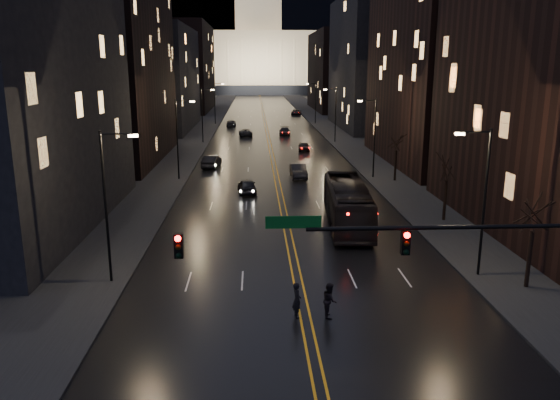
{
  "coord_description": "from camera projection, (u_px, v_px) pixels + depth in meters",
  "views": [
    {
      "loc": [
        -2.49,
        -20.49,
        12.44
      ],
      "look_at": [
        -0.92,
        12.72,
        4.27
      ],
      "focal_mm": 35.0,
      "sensor_mm": 36.0,
      "label": 1
    }
  ],
  "objects": [
    {
      "name": "streetlamp_right_dist",
      "position": [
        315.0,
        101.0,
        119.24
      ],
      "size": [
        2.13,
        0.25,
        9.0
      ],
      "color": "black",
      "rests_on": "ground"
    },
    {
      "name": "sidewalk_right",
      "position": [
        314.0,
        112.0,
        149.68
      ],
      "size": [
        8.0,
        320.0,
        0.16
      ],
      "primitive_type": "cube",
      "color": "black",
      "rests_on": "ground"
    },
    {
      "name": "receding_car_c",
      "position": [
        285.0,
        131.0,
        100.69
      ],
      "size": [
        2.24,
        5.02,
        1.43
      ],
      "primitive_type": "imported",
      "rotation": [
        0.0,
        0.0,
        -0.05
      ],
      "color": "black",
      "rests_on": "ground"
    },
    {
      "name": "tree_right_near",
      "position": [
        534.0,
        213.0,
        30.23
      ],
      "size": [
        2.4,
        2.4,
        6.65
      ],
      "color": "black",
      "rests_on": "ground"
    },
    {
      "name": "building_left_mid",
      "position": [
        111.0,
        54.0,
        71.04
      ],
      "size": [
        12.0,
        30.0,
        28.0
      ],
      "primitive_type": "cube",
      "color": "black",
      "rests_on": "ground"
    },
    {
      "name": "center_line",
      "position": [
        263.0,
        113.0,
        149.05
      ],
      "size": [
        0.62,
        320.0,
        0.01
      ],
      "primitive_type": "cube",
      "color": "orange",
      "rests_on": "road"
    },
    {
      "name": "oncoming_car_d",
      "position": [
        231.0,
        123.0,
        115.27
      ],
      "size": [
        1.98,
        4.81,
        1.39
      ],
      "primitive_type": "imported",
      "rotation": [
        0.0,
        0.0,
        3.15
      ],
      "color": "black",
      "rests_on": "ground"
    },
    {
      "name": "receding_car_a",
      "position": [
        298.0,
        171.0,
        62.17
      ],
      "size": [
        1.76,
        4.86,
        1.59
      ],
      "primitive_type": "imported",
      "rotation": [
        0.0,
        0.0,
        0.02
      ],
      "color": "black",
      "rests_on": "ground"
    },
    {
      "name": "streetlamp_right_mid",
      "position": [
        373.0,
        134.0,
        61.04
      ],
      "size": [
        2.13,
        0.25,
        9.0
      ],
      "color": "black",
      "rests_on": "ground"
    },
    {
      "name": "streetlamp_left_near",
      "position": [
        108.0,
        199.0,
        30.95
      ],
      "size": [
        2.13,
        0.25,
        9.0
      ],
      "color": "black",
      "rests_on": "ground"
    },
    {
      "name": "streetlamp_left_dist",
      "position": [
        216.0,
        101.0,
        118.25
      ],
      "size": [
        2.13,
        0.25,
        9.0
      ],
      "color": "black",
      "rests_on": "ground"
    },
    {
      "name": "streetlamp_left_far",
      "position": [
        203.0,
        112.0,
        89.15
      ],
      "size": [
        2.13,
        0.25,
        9.0
      ],
      "color": "black",
      "rests_on": "ground"
    },
    {
      "name": "building_left_dist",
      "position": [
        188.0,
        68.0,
        154.93
      ],
      "size": [
        12.0,
        40.0,
        24.0
      ],
      "primitive_type": "cube",
      "color": "black",
      "rests_on": "ground"
    },
    {
      "name": "capitol",
      "position": [
        259.0,
        56.0,
        261.36
      ],
      "size": [
        90.0,
        50.0,
        58.5
      ],
      "color": "black",
      "rests_on": "ground"
    },
    {
      "name": "pedestrian_a",
      "position": [
        297.0,
        300.0,
        27.57
      ],
      "size": [
        0.58,
        0.76,
        1.87
      ],
      "primitive_type": "imported",
      "rotation": [
        0.0,
        0.0,
        1.78
      ],
      "color": "black",
      "rests_on": "ground"
    },
    {
      "name": "streetlamp_left_mid",
      "position": [
        179.0,
        135.0,
        60.05
      ],
      "size": [
        2.13,
        0.25,
        9.0
      ],
      "color": "black",
      "rests_on": "ground"
    },
    {
      "name": "bus",
      "position": [
        347.0,
        204.0,
        43.39
      ],
      "size": [
        3.85,
        12.86,
        3.53
      ],
      "primitive_type": "imported",
      "rotation": [
        0.0,
        0.0,
        -0.07
      ],
      "color": "black",
      "rests_on": "ground"
    },
    {
      "name": "receding_car_d",
      "position": [
        296.0,
        112.0,
        142.58
      ],
      "size": [
        3.02,
        5.52,
        1.47
      ],
      "primitive_type": "imported",
      "rotation": [
        0.0,
        0.0,
        -0.11
      ],
      "color": "black",
      "rests_on": "ground"
    },
    {
      "name": "road",
      "position": [
        263.0,
        113.0,
        149.06
      ],
      "size": [
        20.0,
        320.0,
        0.02
      ],
      "primitive_type": "cube",
      "color": "black",
      "rests_on": "ground"
    },
    {
      "name": "oncoming_car_a",
      "position": [
        247.0,
        186.0,
        54.7
      ],
      "size": [
        2.14,
        4.46,
        1.47
      ],
      "primitive_type": "imported",
      "rotation": [
        0.0,
        0.0,
        3.24
      ],
      "color": "black",
      "rests_on": "ground"
    },
    {
      "name": "building_right_dist",
      "position": [
        335.0,
        71.0,
        157.09
      ],
      "size": [
        12.0,
        40.0,
        22.0
      ],
      "primitive_type": "cube",
      "color": "black",
      "rests_on": "ground"
    },
    {
      "name": "streetlamp_right_near",
      "position": [
        482.0,
        195.0,
        31.94
      ],
      "size": [
        2.13,
        0.25,
        9.0
      ],
      "color": "black",
      "rests_on": "ground"
    },
    {
      "name": "building_right_tall",
      "position": [
        442.0,
        12.0,
        67.88
      ],
      "size": [
        12.0,
        30.0,
        38.0
      ],
      "primitive_type": "cube",
      "color": "black",
      "rests_on": "ground"
    },
    {
      "name": "pedestrian_b",
      "position": [
        330.0,
        300.0,
        27.65
      ],
      "size": [
        0.52,
        0.9,
        1.82
      ],
      "primitive_type": "imported",
      "rotation": [
        0.0,
        0.0,
        1.54
      ],
      "color": "black",
      "rests_on": "ground"
    },
    {
      "name": "building_right_mid",
      "position": [
        370.0,
        63.0,
        110.06
      ],
      "size": [
        12.0,
        34.0,
        26.0
      ],
      "primitive_type": "cube",
      "color": "black",
      "rests_on": "ground"
    },
    {
      "name": "sidewalk_left",
      "position": [
        212.0,
        113.0,
        148.4
      ],
      "size": [
        8.0,
        320.0,
        0.16
      ],
      "primitive_type": "cube",
      "color": "black",
      "rests_on": "ground"
    },
    {
      "name": "oncoming_car_b",
      "position": [
        212.0,
        161.0,
        68.53
      ],
      "size": [
        2.29,
        4.99,
        1.59
      ],
      "primitive_type": "imported",
      "rotation": [
        0.0,
        0.0,
        3.01
      ],
      "color": "black",
      "rests_on": "ground"
    },
    {
      "name": "ground",
      "position": [
        316.0,
        370.0,
        22.96
      ],
      "size": [
        900.0,
        900.0,
        0.0
      ],
      "primitive_type": "plane",
      "color": "black",
      "rests_on": "ground"
    },
    {
      "name": "building_left_near",
      "position": [
        6.0,
        86.0,
        40.71
      ],
      "size": [
        12.0,
        28.0,
        22.0
      ],
      "primitive_type": "cube",
      "color": "black",
      "rests_on": "ground"
    },
    {
      "name": "traffic_signal",
      "position": [
        464.0,
        253.0,
        22.01
      ],
      "size": [
        17.29,
        0.45,
        7.0
      ],
      "color": "black",
      "rests_on": "ground"
    },
    {
      "name": "tree_right_mid",
      "position": [
        447.0,
        167.0,
        43.81
      ],
      "size": [
        2.4,
        2.4,
        6.65
      ],
      "color": "black",
      "rests_on": "ground"
    },
    {
      "name": "receding_car_b",
      "position": [
        304.0,
        146.0,
        82.01
      ],
      "size": [
        1.88,
        4.16,
        1.39
      ],
      "primitive_type": "imported",
      "rotation": [
        0.0,
        0.0,
        -0.06
      ],
      "color": "black",
      "rests_on": "ground"
    },
    {
      "name": "tree_right_far",
      "position": [
        397.0,
        141.0,
        59.33
      ],
      "size": [
        2.4,
        2.4,
        6.65
      ],
      "color": "black",
      "rests_on": "ground"
    },
    {
      "name": "building_left_far",
      "position": [
        161.0,
        79.0,
        108.85
      ],
      "size": [
        12.0,
        34.0,
        20.0
      ],
      "primitive_type": "cube",
      "color": "black",
      "rests_on": "ground"
    },
    {
      "name": "oncoming_car_c",
      "position": [
        245.0,
        133.0,
        99.35
      ],
      "size": [
        2.64,
        5.06,
        1.36
      ],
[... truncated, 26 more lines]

